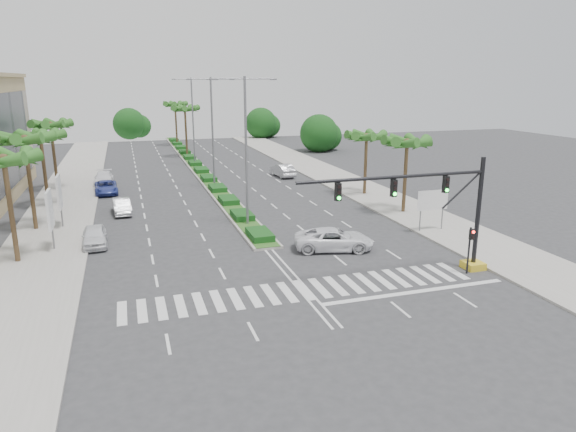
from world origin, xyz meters
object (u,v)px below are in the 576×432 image
object	(u,v)px
car_parked_d	(104,178)
car_crossing	(334,239)
car_parked_a	(94,236)
car_right	(283,170)
car_parked_c	(106,187)
car_parked_b	(122,206)

from	to	relation	value
car_parked_d	car_crossing	bearing A→B (deg)	-60.11
car_parked_a	car_right	world-z (taller)	car_right
car_parked_d	car_crossing	distance (m)	33.94
car_parked_c	car_parked_d	bearing A→B (deg)	90.89
car_parked_a	car_parked_b	bearing A→B (deg)	75.95
car_parked_b	car_parked_c	distance (m)	9.44
car_parked_b	car_parked_c	world-z (taller)	car_parked_b
car_parked_d	car_parked_b	bearing A→B (deg)	-81.17
car_parked_b	car_crossing	distance (m)	20.89
car_crossing	car_parked_c	bearing A→B (deg)	47.72
car_parked_a	car_parked_b	distance (m)	9.26
car_parked_d	car_parked_c	bearing A→B (deg)	-84.62
car_parked_a	car_crossing	xyz separation A→B (m)	(16.25, -6.16, 0.05)
car_parked_c	car_right	size ratio (longest dim) A/B	1.01
car_parked_b	car_crossing	bearing A→B (deg)	-50.88
car_parked_a	car_right	size ratio (longest dim) A/B	0.88
car_parked_c	car_crossing	world-z (taller)	car_crossing
car_parked_b	car_parked_d	distance (m)	14.71
car_parked_b	car_parked_d	bearing A→B (deg)	93.41
car_parked_a	car_parked_b	world-z (taller)	car_parked_a
car_parked_b	car_crossing	xyz separation A→B (m)	(14.32, -15.21, 0.09)
car_parked_d	car_right	world-z (taller)	car_right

